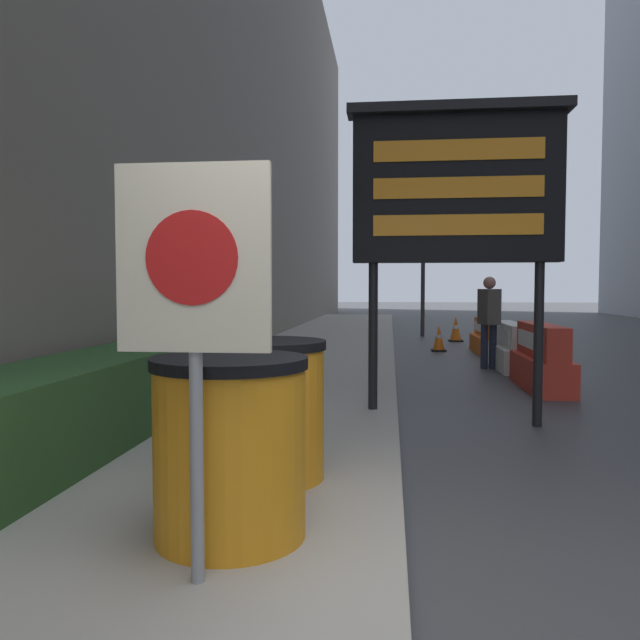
{
  "coord_description": "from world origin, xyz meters",
  "views": [
    {
      "loc": [
        -0.09,
        -2.52,
        1.46
      ],
      "look_at": [
        -0.84,
        4.18,
        1.11
      ],
      "focal_mm": 35.0,
      "sensor_mm": 36.0,
      "label": 1
    }
  ],
  "objects": [
    {
      "name": "sidewalk_left",
      "position": [
        -1.61,
        0.0,
        0.07
      ],
      "size": [
        3.22,
        56.0,
        0.14
      ],
      "color": "#A39E93",
      "rests_on": "ground_plane"
    },
    {
      "name": "hedge_strip",
      "position": [
        -2.62,
        2.59,
        0.5
      ],
      "size": [
        0.9,
        4.49,
        0.72
      ],
      "color": "#284C23",
      "rests_on": "sidewalk_left"
    },
    {
      "name": "barrel_drum_foreground",
      "position": [
        -0.92,
        0.64,
        0.62
      ],
      "size": [
        0.82,
        0.82,
        0.95
      ],
      "color": "orange",
      "rests_on": "sidewalk_left"
    },
    {
      "name": "barrel_drum_middle",
      "position": [
        -0.93,
        1.66,
        0.62
      ],
      "size": [
        0.82,
        0.82,
        0.95
      ],
      "color": "orange",
      "rests_on": "sidewalk_left"
    },
    {
      "name": "warning_sign",
      "position": [
        -0.93,
        0.11,
        1.45
      ],
      "size": [
        0.68,
        0.08,
        1.85
      ],
      "color": "gray",
      "rests_on": "sidewalk_left"
    },
    {
      "name": "message_board",
      "position": [
        0.6,
        4.18,
        2.49
      ],
      "size": [
        2.28,
        0.36,
        3.35
      ],
      "color": "black",
      "rests_on": "ground_plane"
    },
    {
      "name": "jersey_barrier_red_striped",
      "position": [
        2.07,
        6.67,
        0.41
      ],
      "size": [
        0.53,
        1.9,
        0.93
      ],
      "color": "red",
      "rests_on": "ground_plane"
    },
    {
      "name": "jersey_barrier_white",
      "position": [
        2.07,
        8.99,
        0.36
      ],
      "size": [
        0.58,
        2.06,
        0.82
      ],
      "color": "silver",
      "rests_on": "ground_plane"
    },
    {
      "name": "jersey_barrier_orange_far",
      "position": [
        2.07,
        11.55,
        0.34
      ],
      "size": [
        0.56,
        2.09,
        0.76
      ],
      "color": "orange",
      "rests_on": "ground_plane"
    },
    {
      "name": "traffic_cone_near",
      "position": [
        2.08,
        11.27,
        0.36
      ],
      "size": [
        0.41,
        0.41,
        0.73
      ],
      "color": "black",
      "rests_on": "ground_plane"
    },
    {
      "name": "traffic_cone_mid",
      "position": [
        1.68,
        14.59,
        0.33
      ],
      "size": [
        0.38,
        0.38,
        0.68
      ],
      "color": "black",
      "rests_on": "ground_plane"
    },
    {
      "name": "traffic_cone_far",
      "position": [
        1.02,
        11.88,
        0.29
      ],
      "size": [
        0.34,
        0.34,
        0.6
      ],
      "color": "black",
      "rests_on": "ground_plane"
    },
    {
      "name": "traffic_light_near_curb",
      "position": [
        0.88,
        16.17,
        2.48
      ],
      "size": [
        0.28,
        0.44,
        3.41
      ],
      "color": "#2D2D30",
      "rests_on": "ground_plane"
    },
    {
      "name": "pedestrian_worker",
      "position": [
        1.67,
        8.88,
        0.97
      ],
      "size": [
        0.37,
        0.49,
        1.65
      ],
      "rotation": [
        0.0,
        0.0,
        4.99
      ],
      "color": "#23283D",
      "rests_on": "ground_plane"
    }
  ]
}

